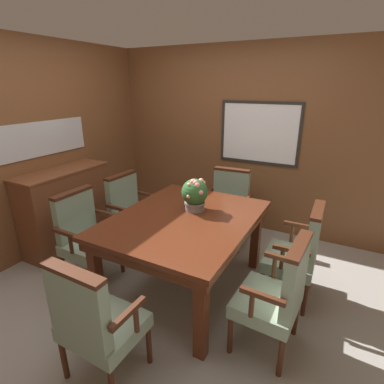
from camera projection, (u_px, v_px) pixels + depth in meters
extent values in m
plane|color=#A39E93|center=(163.00, 289.00, 3.02)|extent=(14.00, 14.00, 0.00)
cube|color=brown|center=(234.00, 140.00, 4.13)|extent=(7.20, 0.06, 2.45)
cube|color=white|center=(259.00, 133.00, 3.90)|extent=(0.98, 0.01, 0.74)
cube|color=#282623|center=(261.00, 102.00, 3.76)|extent=(1.05, 0.02, 0.04)
cube|color=#282623|center=(257.00, 162.00, 4.03)|extent=(1.05, 0.02, 0.03)
cube|color=#282623|center=(223.00, 131.00, 4.12)|extent=(0.04, 0.02, 0.74)
cube|color=#282623|center=(300.00, 136.00, 3.67)|extent=(0.03, 0.02, 0.74)
cube|color=brown|center=(29.00, 152.00, 3.38)|extent=(0.06, 7.20, 2.45)
cube|color=silver|center=(45.00, 138.00, 3.48)|extent=(0.01, 1.13, 0.39)
cube|color=#562614|center=(96.00, 276.00, 2.62)|extent=(0.09, 0.09, 0.73)
cube|color=#562614|center=(201.00, 317.00, 2.16)|extent=(0.09, 0.09, 0.73)
cube|color=#562614|center=(175.00, 219.00, 3.73)|extent=(0.09, 0.09, 0.73)
cube|color=#562614|center=(256.00, 238.00, 3.27)|extent=(0.09, 0.09, 0.73)
cube|color=#562614|center=(185.00, 225.00, 2.84)|extent=(1.18, 1.49, 0.09)
cube|color=#562614|center=(184.00, 219.00, 2.81)|extent=(1.24, 1.55, 0.04)
cylinder|color=#472314|center=(272.00, 263.00, 3.15)|extent=(0.04, 0.04, 0.34)
cylinder|color=#472314|center=(261.00, 287.00, 2.78)|extent=(0.04, 0.04, 0.34)
cylinder|color=#472314|center=(310.00, 273.00, 2.99)|extent=(0.04, 0.04, 0.34)
cylinder|color=#472314|center=(305.00, 300.00, 2.62)|extent=(0.04, 0.04, 0.34)
cube|color=gray|center=(289.00, 260.00, 2.81)|extent=(0.45, 0.51, 0.11)
cube|color=gray|center=(314.00, 236.00, 2.64)|extent=(0.09, 0.46, 0.47)
cube|color=#472314|center=(318.00, 210.00, 2.55)|extent=(0.10, 0.46, 0.03)
cylinder|color=#472314|center=(292.00, 233.00, 2.99)|extent=(0.04, 0.04, 0.20)
cube|color=#472314|center=(300.00, 226.00, 2.93)|extent=(0.31, 0.04, 0.04)
cylinder|color=#472314|center=(282.00, 258.00, 2.56)|extent=(0.04, 0.04, 0.20)
cube|color=#472314|center=(291.00, 250.00, 2.49)|extent=(0.31, 0.04, 0.04)
cylinder|color=#472314|center=(204.00, 233.00, 3.79)|extent=(0.04, 0.04, 0.34)
cylinder|color=#472314|center=(238.00, 240.00, 3.62)|extent=(0.04, 0.04, 0.34)
cylinder|color=#472314|center=(214.00, 221.00, 4.11)|extent=(0.04, 0.04, 0.34)
cylinder|color=#472314|center=(246.00, 227.00, 3.94)|extent=(0.04, 0.04, 0.34)
cube|color=gray|center=(226.00, 214.00, 3.79)|extent=(0.53, 0.47, 0.11)
cube|color=gray|center=(231.00, 189.00, 3.84)|extent=(0.46, 0.11, 0.47)
cube|color=#472314|center=(232.00, 170.00, 3.76)|extent=(0.46, 0.12, 0.03)
cylinder|color=#472314|center=(206.00, 201.00, 3.81)|extent=(0.04, 0.04, 0.20)
cube|color=#472314|center=(208.00, 192.00, 3.83)|extent=(0.06, 0.31, 0.04)
cylinder|color=#472314|center=(246.00, 208.00, 3.61)|extent=(0.04, 0.04, 0.20)
cube|color=#472314|center=(248.00, 198.00, 3.63)|extent=(0.06, 0.31, 0.04)
cylinder|color=#472314|center=(251.00, 301.00, 2.61)|extent=(0.04, 0.04, 0.34)
cylinder|color=#472314|center=(230.00, 335.00, 2.26)|extent=(0.04, 0.04, 0.34)
cylinder|color=#472314|center=(296.00, 317.00, 2.42)|extent=(0.04, 0.04, 0.34)
cylinder|color=#472314|center=(281.00, 357.00, 2.07)|extent=(0.04, 0.04, 0.34)
cube|color=gray|center=(267.00, 302.00, 2.26)|extent=(0.47, 0.52, 0.11)
cube|color=gray|center=(295.00, 277.00, 2.08)|extent=(0.10, 0.46, 0.47)
cube|color=#472314|center=(300.00, 246.00, 1.99)|extent=(0.11, 0.46, 0.03)
cylinder|color=#472314|center=(274.00, 267.00, 2.44)|extent=(0.04, 0.04, 0.20)
cube|color=#472314|center=(284.00, 259.00, 2.37)|extent=(0.31, 0.05, 0.04)
cylinder|color=#472314|center=(252.00, 305.00, 2.02)|extent=(0.04, 0.04, 0.20)
cube|color=#472314|center=(262.00, 296.00, 1.95)|extent=(0.31, 0.05, 0.04)
cylinder|color=#472314|center=(91.00, 281.00, 2.88)|extent=(0.04, 0.04, 0.34)
cylinder|color=#472314|center=(122.00, 258.00, 3.24)|extent=(0.04, 0.04, 0.34)
cylinder|color=#472314|center=(64.00, 269.00, 3.05)|extent=(0.04, 0.04, 0.34)
cylinder|color=#472314|center=(96.00, 250.00, 3.41)|extent=(0.04, 0.04, 0.34)
cube|color=gray|center=(91.00, 245.00, 3.07)|extent=(0.44, 0.50, 0.11)
cube|color=gray|center=(75.00, 216.00, 3.05)|extent=(0.08, 0.46, 0.47)
cube|color=#472314|center=(72.00, 193.00, 2.96)|extent=(0.09, 0.46, 0.03)
cylinder|color=#472314|center=(71.00, 244.00, 2.79)|extent=(0.04, 0.04, 0.20)
cube|color=#472314|center=(64.00, 233.00, 2.78)|extent=(0.31, 0.04, 0.04)
cylinder|color=#472314|center=(110.00, 223.00, 3.21)|extent=(0.04, 0.04, 0.20)
cube|color=#472314|center=(104.00, 213.00, 3.21)|extent=(0.31, 0.04, 0.04)
cylinder|color=#472314|center=(149.00, 344.00, 2.17)|extent=(0.04, 0.04, 0.34)
cylinder|color=#472314|center=(104.00, 322.00, 2.37)|extent=(0.04, 0.04, 0.34)
cylinder|color=#472314|center=(64.00, 359.00, 2.06)|extent=(0.04, 0.04, 0.34)
cube|color=gray|center=(104.00, 326.00, 2.04)|extent=(0.51, 0.45, 0.11)
cube|color=gray|center=(78.00, 308.00, 1.79)|extent=(0.46, 0.09, 0.47)
cube|color=#472314|center=(72.00, 273.00, 1.71)|extent=(0.46, 0.09, 0.03)
cylinder|color=#472314|center=(136.00, 319.00, 1.90)|extent=(0.04, 0.04, 0.20)
cube|color=#472314|center=(128.00, 313.00, 1.81)|extent=(0.04, 0.31, 0.04)
cylinder|color=#472314|center=(79.00, 293.00, 2.13)|extent=(0.04, 0.04, 0.20)
cube|color=#472314|center=(69.00, 287.00, 2.04)|extent=(0.04, 0.31, 0.04)
cylinder|color=#472314|center=(136.00, 249.00, 3.43)|extent=(0.04, 0.04, 0.34)
cylinder|color=#472314|center=(160.00, 233.00, 3.79)|extent=(0.04, 0.04, 0.34)
cylinder|color=#472314|center=(112.00, 240.00, 3.62)|extent=(0.04, 0.04, 0.34)
cylinder|color=#472314|center=(136.00, 226.00, 3.97)|extent=(0.04, 0.04, 0.34)
cube|color=gray|center=(135.00, 220.00, 3.62)|extent=(0.47, 0.52, 0.11)
cube|color=gray|center=(122.00, 195.00, 3.61)|extent=(0.10, 0.46, 0.47)
cube|color=#472314|center=(121.00, 175.00, 3.53)|extent=(0.11, 0.46, 0.03)
cylinder|color=#472314|center=(121.00, 217.00, 3.35)|extent=(0.04, 0.04, 0.20)
cube|color=#472314|center=(116.00, 208.00, 3.35)|extent=(0.31, 0.05, 0.04)
cylinder|color=#472314|center=(150.00, 202.00, 3.77)|extent=(0.04, 0.04, 0.20)
cube|color=#472314|center=(146.00, 194.00, 3.76)|extent=(0.31, 0.05, 0.04)
cylinder|color=gray|center=(195.00, 206.00, 2.94)|extent=(0.19, 0.19, 0.09)
cylinder|color=gray|center=(195.00, 203.00, 2.93)|extent=(0.20, 0.20, 0.02)
sphere|color=#2D602D|center=(195.00, 192.00, 2.89)|extent=(0.26, 0.26, 0.26)
sphere|color=#FB9F89|center=(202.00, 188.00, 2.99)|extent=(0.06, 0.06, 0.06)
sphere|color=#E29886|center=(203.00, 183.00, 2.92)|extent=(0.05, 0.05, 0.05)
sphere|color=pink|center=(188.00, 197.00, 2.80)|extent=(0.04, 0.04, 0.04)
sphere|color=pink|center=(201.00, 193.00, 2.79)|extent=(0.05, 0.05, 0.05)
sphere|color=#F7A592|center=(189.00, 185.00, 2.81)|extent=(0.04, 0.04, 0.04)
sphere|color=pink|center=(193.00, 182.00, 2.82)|extent=(0.06, 0.06, 0.06)
sphere|color=#F8A290|center=(201.00, 181.00, 2.89)|extent=(0.06, 0.06, 0.06)
sphere|color=pink|center=(195.00, 183.00, 2.81)|extent=(0.06, 0.06, 0.06)
sphere|color=pink|center=(197.00, 185.00, 2.79)|extent=(0.05, 0.05, 0.05)
sphere|color=pink|center=(189.00, 186.00, 2.99)|extent=(0.04, 0.04, 0.04)
cube|color=brown|center=(67.00, 210.00, 3.69)|extent=(0.40, 1.09, 0.98)
cube|color=brown|center=(61.00, 171.00, 3.52)|extent=(0.42, 1.12, 0.02)
sphere|color=#4C422D|center=(76.00, 192.00, 3.50)|extent=(0.03, 0.03, 0.03)
sphere|color=#4C422D|center=(64.00, 228.00, 3.42)|extent=(0.03, 0.03, 0.03)
sphere|color=#4C422D|center=(95.00, 213.00, 3.83)|extent=(0.03, 0.03, 0.03)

